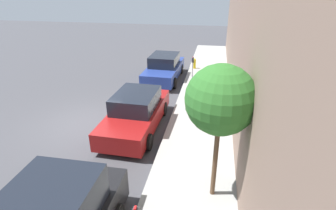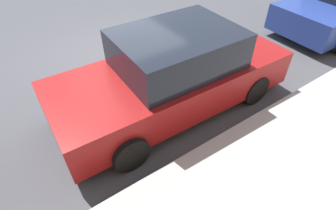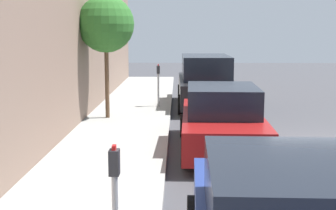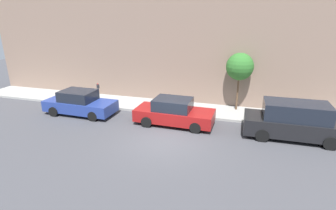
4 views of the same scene
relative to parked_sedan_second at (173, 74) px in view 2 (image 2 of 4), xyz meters
name	(u,v)px [view 2 (image 2 of 4)]	position (x,y,z in m)	size (l,w,h in m)	color
ground_plane	(119,58)	(-2.24, -0.09, -0.73)	(60.00, 60.00, 0.00)	#424247
sidewalk	(274,200)	(2.56, -0.09, -0.65)	(2.60, 32.00, 0.15)	#9E9E99
parked_sedan_second	(173,74)	(0.00, 0.00, 0.00)	(1.92, 4.54, 1.54)	maroon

